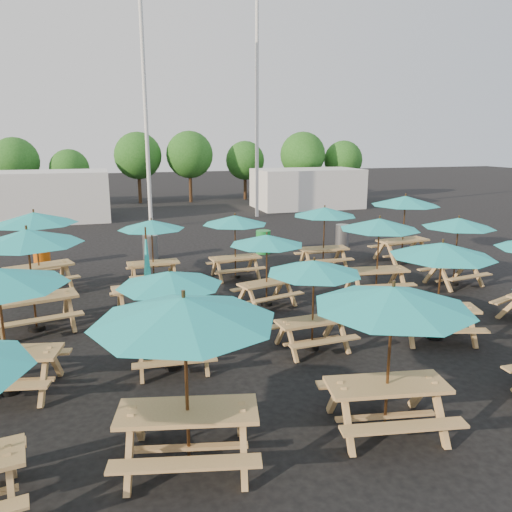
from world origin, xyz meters
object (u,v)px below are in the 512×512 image
object	(u,v)px
picnic_unit_2	(28,241)
picnic_unit_11	(235,223)
picnic_unit_9	(314,271)
picnic_unit_10	(267,243)
picnic_unit_8	(392,304)
picnic_unit_14	(379,227)
picnic_unit_13	(442,254)
picnic_unit_18	(458,226)
waste_bin_1	(150,247)
picnic_unit_5	(170,283)
picnic_unit_15	(325,214)
waste_bin_2	(263,242)
waste_bin_3	(342,235)
picnic_unit_6	(148,279)
picnic_unit_7	(151,227)
picnic_unit_3	(34,222)
waste_bin_0	(42,253)
picnic_unit_19	(405,204)
picnic_unit_4	(184,318)

from	to	relation	value
picnic_unit_2	picnic_unit_11	distance (m)	6.70
picnic_unit_9	picnic_unit_10	distance (m)	3.16
picnic_unit_8	picnic_unit_14	distance (m)	7.38
picnic_unit_13	picnic_unit_2	bearing A→B (deg)	176.46
picnic_unit_18	picnic_unit_11	bearing A→B (deg)	147.74
picnic_unit_2	waste_bin_1	size ratio (longest dim) A/B	3.25
picnic_unit_5	picnic_unit_15	bearing A→B (deg)	49.92
picnic_unit_10	waste_bin_1	world-z (taller)	picnic_unit_10
waste_bin_2	waste_bin_3	size ratio (longest dim) A/B	1.00
picnic_unit_6	picnic_unit_7	size ratio (longest dim) A/B	1.08
waste_bin_1	picnic_unit_9	bearing A→B (deg)	-75.05
picnic_unit_11	picnic_unit_15	size ratio (longest dim) A/B	0.97
picnic_unit_3	picnic_unit_11	size ratio (longest dim) A/B	1.38
picnic_unit_9	picnic_unit_11	bearing A→B (deg)	87.37
picnic_unit_7	waste_bin_0	world-z (taller)	picnic_unit_7
picnic_unit_11	waste_bin_2	bearing A→B (deg)	53.52
picnic_unit_10	picnic_unit_19	distance (m)	7.48
picnic_unit_7	picnic_unit_19	xyz separation A→B (m)	(9.41, 0.26, 0.38)
picnic_unit_11	picnic_unit_18	size ratio (longest dim) A/B	0.92
picnic_unit_14	waste_bin_1	world-z (taller)	picnic_unit_14
picnic_unit_7	picnic_unit_14	bearing A→B (deg)	-29.10
picnic_unit_4	picnic_unit_8	world-z (taller)	picnic_unit_4
waste_bin_0	waste_bin_2	size ratio (longest dim) A/B	1.00
picnic_unit_13	waste_bin_0	xyz separation A→B (m)	(-9.56, 10.13, -1.56)
picnic_unit_6	picnic_unit_8	bearing A→B (deg)	-69.61
picnic_unit_11	picnic_unit_18	world-z (taller)	picnic_unit_18
picnic_unit_6	picnic_unit_10	bearing A→B (deg)	-8.09
picnic_unit_4	picnic_unit_5	bearing A→B (deg)	98.98
picnic_unit_11	waste_bin_1	size ratio (longest dim) A/B	2.45
waste_bin_0	waste_bin_1	xyz separation A→B (m)	(3.94, -0.06, 0.00)
picnic_unit_5	waste_bin_0	distance (m)	10.58
picnic_unit_10	picnic_unit_14	bearing A→B (deg)	-14.73
picnic_unit_4	picnic_unit_10	bearing A→B (deg)	75.52
picnic_unit_4	waste_bin_2	distance (m)	13.76
picnic_unit_2	picnic_unit_15	distance (m)	9.90
picnic_unit_3	picnic_unit_6	bearing A→B (deg)	-65.72
picnic_unit_11	picnic_unit_14	size ratio (longest dim) A/B	0.89
picnic_unit_13	picnic_unit_18	xyz separation A→B (m)	(3.33, 3.60, -0.11)
picnic_unit_5	picnic_unit_18	size ratio (longest dim) A/B	0.89
picnic_unit_2	waste_bin_1	distance (m)	7.77
picnic_unit_11	picnic_unit_19	xyz separation A→B (m)	(6.71, 0.41, 0.33)
picnic_unit_3	picnic_unit_7	world-z (taller)	picnic_unit_3
picnic_unit_14	picnic_unit_10	bearing A→B (deg)	-172.98
picnic_unit_11	picnic_unit_14	bearing A→B (deg)	-44.60
picnic_unit_15	waste_bin_0	bearing A→B (deg)	164.72
picnic_unit_14	picnic_unit_18	world-z (taller)	picnic_unit_14
picnic_unit_9	picnic_unit_15	xyz separation A→B (m)	(3.24, 6.53, 0.16)
picnic_unit_4	picnic_unit_15	xyz separation A→B (m)	(6.54, 9.73, -0.26)
picnic_unit_8	waste_bin_1	size ratio (longest dim) A/B	3.00
picnic_unit_13	waste_bin_2	xyz separation A→B (m)	(-1.11, 9.72, -1.56)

